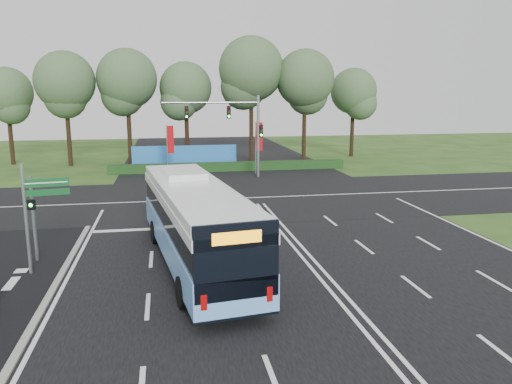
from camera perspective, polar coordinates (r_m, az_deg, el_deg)
ground at (r=23.32m, az=4.66°, el=-6.81°), size 120.00×120.00×0.00m
road_main at (r=23.31m, az=4.66°, el=-6.76°), size 20.00×120.00×0.04m
road_cross at (r=34.65m, az=-0.44°, el=-0.69°), size 120.00×14.00×0.05m
kerb_strip at (r=20.20m, az=-22.23°, el=-10.38°), size 0.25×18.00×0.12m
city_bus at (r=21.09m, az=-7.00°, el=-3.48°), size 4.44×13.26×3.74m
pedestrian_signal at (r=23.28m, az=-24.12°, el=-2.52°), size 0.31×0.43×3.78m
street_sign at (r=21.60m, az=-23.95°, el=-1.50°), size 1.75×0.36×4.53m
banner_flag_left at (r=44.26m, az=-9.84°, el=5.59°), size 0.63×0.27×4.50m
banner_flag_mid at (r=44.65m, az=0.26°, el=5.98°), size 0.69×0.19×4.72m
traffic_light_gantry at (r=42.39m, az=-2.16°, el=7.84°), size 8.41×0.28×7.00m
hedge at (r=46.76m, az=-3.07°, el=2.91°), size 22.00×1.20×0.80m
blue_hoarding at (r=48.81m, az=-8.13°, el=3.99°), size 10.00×0.30×2.20m
eucalyptus_row at (r=52.62m, az=-6.83°, el=12.50°), size 41.49×8.72×12.94m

